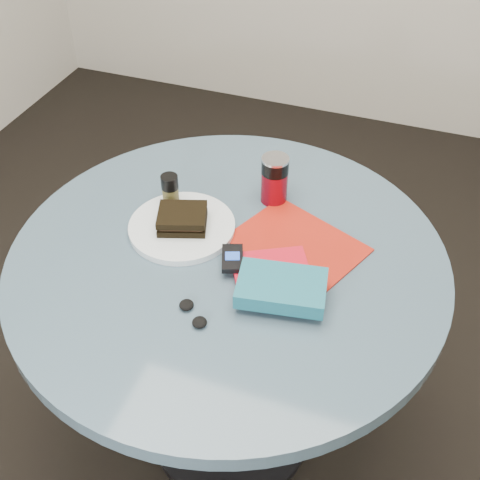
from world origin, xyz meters
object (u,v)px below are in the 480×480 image
(soda_can, at_px, (275,179))
(magazine, at_px, (297,244))
(plate, at_px, (182,227))
(pepper_grinder, at_px, (170,192))
(novel, at_px, (282,288))
(sandwich, at_px, (182,219))
(table, at_px, (229,302))
(red_book, at_px, (271,268))
(mp3_player, at_px, (232,258))
(headphones, at_px, (193,314))

(soda_can, distance_m, magazine, 0.19)
(plate, bearing_deg, soda_can, 47.01)
(pepper_grinder, relative_size, novel, 0.52)
(plate, bearing_deg, sandwich, -24.56)
(table, relative_size, soda_can, 7.97)
(red_book, xyz_separation_m, mp3_player, (-0.09, -0.01, 0.01))
(sandwich, height_order, novel, sandwich)
(soda_can, bearing_deg, headphones, -95.34)
(soda_can, bearing_deg, mp3_player, -93.05)
(red_book, height_order, headphones, red_book)
(table, bearing_deg, novel, -31.55)
(table, distance_m, sandwich, 0.24)
(plate, xyz_separation_m, magazine, (0.27, 0.04, -0.01))
(magazine, bearing_deg, pepper_grinder, -161.19)
(soda_can, height_order, red_book, soda_can)
(pepper_grinder, bearing_deg, table, -29.95)
(table, distance_m, magazine, 0.23)
(sandwich, distance_m, novel, 0.31)
(red_book, bearing_deg, sandwich, 136.85)
(sandwich, relative_size, headphones, 1.58)
(pepper_grinder, xyz_separation_m, headphones, (0.19, -0.31, -0.04))
(sandwich, distance_m, headphones, 0.27)
(soda_can, distance_m, novel, 0.34)
(soda_can, height_order, pepper_grinder, soda_can)
(magazine, bearing_deg, soda_can, 149.21)
(plate, bearing_deg, novel, -25.46)
(soda_can, height_order, novel, soda_can)
(mp3_player, bearing_deg, soda_can, 86.95)
(plate, distance_m, mp3_player, 0.18)
(sandwich, height_order, red_book, sandwich)
(mp3_player, height_order, headphones, mp3_player)
(soda_can, height_order, magazine, soda_can)
(soda_can, relative_size, headphones, 1.45)
(sandwich, xyz_separation_m, novel, (0.28, -0.13, 0.00))
(sandwich, bearing_deg, mp3_player, -26.40)
(magazine, bearing_deg, novel, -62.07)
(pepper_grinder, xyz_separation_m, red_book, (0.30, -0.13, -0.04))
(pepper_grinder, bearing_deg, headphones, -58.55)
(sandwich, bearing_deg, soda_can, 47.91)
(table, bearing_deg, magazine, 29.73)
(plate, height_order, sandwich, sandwich)
(table, bearing_deg, sandwich, 162.84)
(sandwich, height_order, headphones, sandwich)
(table, xyz_separation_m, headphones, (-0.00, -0.20, 0.17))
(plate, height_order, red_book, red_book)
(plate, height_order, pepper_grinder, pepper_grinder)
(plate, distance_m, pepper_grinder, 0.10)
(headphones, bearing_deg, mp3_player, 81.05)
(sandwich, xyz_separation_m, pepper_grinder, (-0.06, 0.07, 0.01))
(sandwich, xyz_separation_m, magazine, (0.27, 0.04, -0.03))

